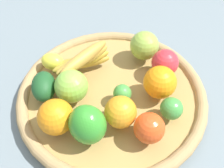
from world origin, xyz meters
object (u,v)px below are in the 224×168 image
(bell_pepper, at_px, (88,125))
(lime_0, at_px, (122,93))
(apple_2, at_px, (144,46))
(orange_2, at_px, (56,117))
(orange_0, at_px, (160,82))
(lemon_0, at_px, (53,62))
(lime_1, at_px, (171,108))
(apple_0, at_px, (165,63))
(apple_3, at_px, (71,86))
(orange_1, at_px, (121,112))
(banana_bunch, at_px, (82,60))
(avocado, at_px, (44,86))
(apple_1, at_px, (149,128))

(bell_pepper, bearing_deg, lime_0, -92.10)
(apple_2, relative_size, orange_2, 1.00)
(orange_0, bearing_deg, lemon_0, 106.04)
(apple_2, distance_m, lime_0, 0.16)
(orange_2, bearing_deg, orange_0, -33.58)
(lime_1, xyz_separation_m, apple_0, (0.11, 0.07, 0.01))
(apple_3, bearing_deg, orange_1, -87.65)
(banana_bunch, bearing_deg, avocado, 166.12)
(lime_1, xyz_separation_m, bell_pepper, (-0.15, 0.12, 0.02))
(lemon_0, height_order, orange_0, orange_0)
(orange_1, distance_m, lemon_0, 0.24)
(apple_3, relative_size, bell_pepper, 0.86)
(apple_3, bearing_deg, lime_1, -69.31)
(orange_1, xyz_separation_m, avocado, (-0.04, 0.19, -0.01))
(orange_2, height_order, avocado, orange_2)
(apple_3, distance_m, avocado, 0.07)
(orange_2, xyz_separation_m, orange_0, (0.21, -0.14, 0.00))
(apple_2, height_order, avocado, apple_2)
(bell_pepper, height_order, apple_1, bell_pepper)
(apple_2, bearing_deg, orange_0, -134.97)
(apple_3, xyz_separation_m, lime_1, (0.08, -0.22, -0.01))
(apple_3, distance_m, lime_0, 0.12)
(orange_2, height_order, lime_0, orange_2)
(apple_2, height_order, apple_3, same)
(orange_2, bearing_deg, bell_pepper, -74.58)
(apple_1, bearing_deg, lime_1, -11.89)
(orange_0, relative_size, avocado, 0.94)
(apple_1, bearing_deg, avocado, 97.90)
(orange_0, xyz_separation_m, apple_0, (0.07, 0.02, -0.00))
(apple_2, bearing_deg, lemon_0, 134.23)
(lime_1, height_order, avocado, avocado)
(orange_1, distance_m, lime_1, 0.12)
(banana_bunch, height_order, bell_pepper, bell_pepper)
(apple_1, bearing_deg, apple_2, 31.59)
(orange_0, distance_m, apple_0, 0.07)
(apple_1, bearing_deg, apple_0, 16.85)
(orange_0, distance_m, bell_pepper, 0.20)
(orange_0, relative_size, bell_pepper, 0.86)
(bell_pepper, bearing_deg, orange_0, -109.42)
(orange_1, height_order, lemon_0, orange_1)
(lime_1, xyz_separation_m, lime_0, (-0.02, 0.12, -0.00))
(banana_bunch, relative_size, avocado, 1.93)
(bell_pepper, xyz_separation_m, apple_0, (0.26, -0.05, -0.01))
(orange_1, height_order, apple_1, orange_1)
(apple_2, bearing_deg, apple_1, -148.41)
(apple_3, height_order, apple_0, apple_3)
(lemon_0, xyz_separation_m, lime_0, (0.01, -0.21, -0.00))
(orange_1, xyz_separation_m, lemon_0, (0.04, 0.24, -0.01))
(orange_0, bearing_deg, avocado, 124.41)
(apple_3, relative_size, lime_1, 1.53)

